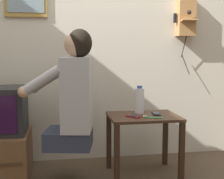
{
  "coord_description": "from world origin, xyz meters",
  "views": [
    {
      "loc": [
        -0.28,
        -1.96,
        1.04
      ],
      "look_at": [
        0.13,
        0.48,
        0.74
      ],
      "focal_mm": 50.0,
      "sensor_mm": 36.0,
      "label": 1
    }
  ],
  "objects": [
    {
      "name": "person",
      "position": [
        -0.17,
        0.48,
        0.72
      ],
      "size": [
        0.58,
        0.45,
        0.93
      ],
      "rotation": [
        0.0,
        0.0,
        1.38
      ],
      "color": "#2D3347",
      "rests_on": "ground_plane"
    },
    {
      "name": "side_table",
      "position": [
        0.41,
        0.53,
        0.41
      ],
      "size": [
        0.58,
        0.44,
        0.51
      ],
      "color": "#382316",
      "rests_on": "ground_plane"
    },
    {
      "name": "wall_phone_antique",
      "position": [
        0.94,
        0.96,
        1.39
      ],
      "size": [
        0.21,
        0.19,
        0.79
      ],
      "color": "#AD7A47"
    },
    {
      "name": "toothbrush",
      "position": [
        0.44,
        0.41,
        0.52
      ],
      "size": [
        0.15,
        0.06,
        0.02
      ],
      "rotation": [
        0.0,
        0.0,
        1.26
      ],
      "color": "#4CBF66",
      "rests_on": "side_table"
    },
    {
      "name": "cell_phone_held",
      "position": [
        0.31,
        0.47,
        0.52
      ],
      "size": [
        0.12,
        0.14,
        0.01
      ],
      "rotation": [
        0.0,
        0.0,
        0.62
      ],
      "color": "maroon",
      "rests_on": "side_table"
    },
    {
      "name": "water_bottle",
      "position": [
        0.4,
        0.63,
        0.63
      ],
      "size": [
        0.08,
        0.08,
        0.24
      ],
      "color": "silver",
      "rests_on": "side_table"
    },
    {
      "name": "wall_back",
      "position": [
        0.0,
        1.04,
        1.27
      ],
      "size": [
        6.8,
        0.05,
        2.55
      ],
      "color": "beige",
      "rests_on": "ground_plane"
    },
    {
      "name": "cell_phone_spare",
      "position": [
        0.53,
        0.55,
        0.52
      ],
      "size": [
        0.08,
        0.13,
        0.01
      ],
      "rotation": [
        0.0,
        0.0,
        -0.16
      ],
      "color": "black",
      "rests_on": "side_table"
    }
  ]
}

